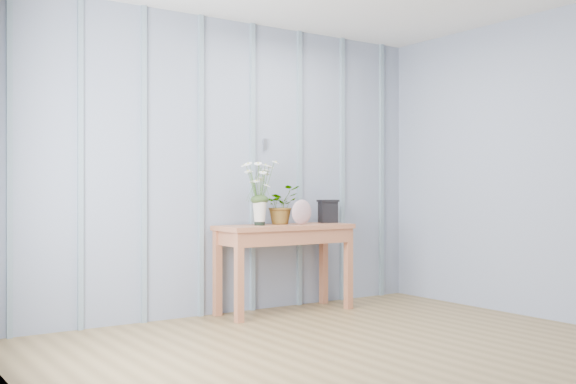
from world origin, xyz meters
TOP-DOWN VIEW (x-y plane):
  - ground at (0.00, 0.00)m, footprint 4.50×4.50m
  - room_shell at (0.00, 0.92)m, footprint 4.00×4.50m
  - sideboard at (0.43, 1.99)m, footprint 1.20×0.45m
  - daisy_vase at (0.19, 2.01)m, footprint 0.39×0.30m
  - spider_plant at (0.44, 2.08)m, footprint 0.32×0.28m
  - felt_disc_vessel at (0.56, 1.94)m, footprint 0.22×0.08m
  - carved_box at (0.94, 2.06)m, footprint 0.20×0.17m

SIDE VIEW (x-z plane):
  - ground at x=0.00m, z-range 0.00..0.00m
  - sideboard at x=0.43m, z-range 0.26..1.01m
  - felt_disc_vessel at x=0.56m, z-range 0.75..0.96m
  - carved_box at x=0.94m, z-range 0.75..0.96m
  - spider_plant at x=0.44m, z-range 0.75..1.09m
  - daisy_vase at x=0.19m, z-range 0.82..1.38m
  - room_shell at x=0.00m, z-range 0.74..3.24m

